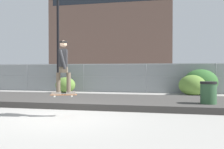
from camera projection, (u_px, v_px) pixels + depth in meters
ground_plane at (58, 117)px, 7.62m from camera, size 120.00×120.00×0.00m
gravel_berm at (89, 100)px, 10.81m from camera, size 16.44×3.84×0.23m
skateboard at (64, 95)px, 7.64m from camera, size 0.82×0.43×0.07m
skater at (63, 64)px, 7.62m from camera, size 0.72×0.62×1.65m
chain_fence at (114, 78)px, 16.12m from camera, size 20.79×0.06×1.85m
street_lamp at (58, 20)px, 15.71m from camera, size 0.44×0.44×7.50m
parked_car_near at (82, 77)px, 20.32m from camera, size 4.45×2.05×1.66m
parked_car_mid at (166, 78)px, 19.04m from camera, size 4.48×2.12×1.66m
library_building at (114, 19)px, 55.20m from camera, size 24.85×13.69×25.47m
shrub_left at (65, 85)px, 15.70m from camera, size 1.28×1.05×0.99m
shrub_center at (192, 85)px, 14.02m from camera, size 1.51×1.23×1.17m
shrub_right at (201, 82)px, 14.50m from camera, size 1.93×1.58×1.49m
trash_bin at (208, 96)px, 8.91m from camera, size 0.59×0.59×1.03m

